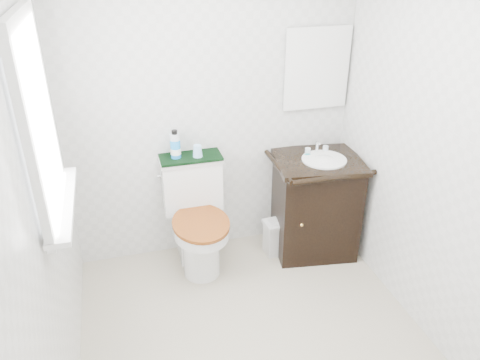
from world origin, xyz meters
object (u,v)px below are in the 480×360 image
trash_bin (277,237)px  cup (198,151)px  vanity (315,203)px  toilet (197,222)px  mouthwash_bottle (175,145)px

trash_bin → cup: cup is taller
vanity → cup: size_ratio=10.22×
toilet → mouthwash_bottle: mouthwash_bottle is taller
toilet → trash_bin: 0.69m
vanity → toilet: bearing=176.4°
mouthwash_bottle → cup: 0.17m
toilet → vanity: vanity is taller
toilet → cup: cup is taller
vanity → mouthwash_bottle: size_ratio=4.28×
toilet → vanity: 0.97m
trash_bin → cup: size_ratio=3.32×
cup → toilet: bearing=-116.1°
toilet → mouthwash_bottle: (-0.11, 0.13, 0.60)m
trash_bin → mouthwash_bottle: mouthwash_bottle is taller
vanity → trash_bin: bearing=177.8°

